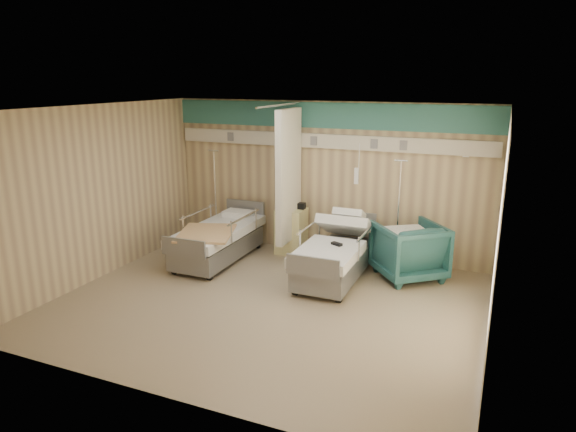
{
  "coord_description": "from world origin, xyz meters",
  "views": [
    {
      "loc": [
        2.97,
        -6.27,
        3.21
      ],
      "look_at": [
        0.06,
        0.6,
        1.18
      ],
      "focal_mm": 32.0,
      "sensor_mm": 36.0,
      "label": 1
    }
  ],
  "objects_px": {
    "visitor_armchair": "(409,251)",
    "iv_stand_left": "(217,226)",
    "bedside_cabinet": "(291,231)",
    "bed_right": "(335,260)",
    "bed_left": "(218,244)",
    "iv_stand_right": "(396,245)"
  },
  "relations": [
    {
      "from": "iv_stand_right",
      "to": "iv_stand_left",
      "type": "distance_m",
      "value": 3.5
    },
    {
      "from": "bed_right",
      "to": "bedside_cabinet",
      "type": "height_order",
      "value": "bedside_cabinet"
    },
    {
      "from": "bed_left",
      "to": "iv_stand_left",
      "type": "bearing_deg",
      "value": 122.28
    },
    {
      "from": "bed_left",
      "to": "bedside_cabinet",
      "type": "bearing_deg",
      "value": 40.6
    },
    {
      "from": "bed_left",
      "to": "visitor_armchair",
      "type": "xyz_separation_m",
      "value": [
        3.29,
        0.51,
        0.15
      ]
    },
    {
      "from": "iv_stand_right",
      "to": "iv_stand_left",
      "type": "bearing_deg",
      "value": -177.27
    },
    {
      "from": "visitor_armchair",
      "to": "bedside_cabinet",
      "type": "bearing_deg",
      "value": -49.14
    },
    {
      "from": "iv_stand_right",
      "to": "bedside_cabinet",
      "type": "bearing_deg",
      "value": -178.59
    },
    {
      "from": "bedside_cabinet",
      "to": "iv_stand_left",
      "type": "relative_size",
      "value": 0.45
    },
    {
      "from": "bedside_cabinet",
      "to": "visitor_armchair",
      "type": "xyz_separation_m",
      "value": [
        2.24,
        -0.39,
        0.04
      ]
    },
    {
      "from": "visitor_armchair",
      "to": "iv_stand_left",
      "type": "bearing_deg",
      "value": -43.36
    },
    {
      "from": "bed_right",
      "to": "bed_left",
      "type": "relative_size",
      "value": 1.0
    },
    {
      "from": "bed_right",
      "to": "bedside_cabinet",
      "type": "relative_size",
      "value": 2.54
    },
    {
      "from": "bed_right",
      "to": "iv_stand_right",
      "type": "height_order",
      "value": "iv_stand_right"
    },
    {
      "from": "iv_stand_left",
      "to": "bed_right",
      "type": "bearing_deg",
      "value": -16.18
    },
    {
      "from": "bedside_cabinet",
      "to": "visitor_armchair",
      "type": "relative_size",
      "value": 0.83
    },
    {
      "from": "bed_left",
      "to": "visitor_armchair",
      "type": "distance_m",
      "value": 3.33
    },
    {
      "from": "bedside_cabinet",
      "to": "bed_right",
      "type": "bearing_deg",
      "value": -38.05
    },
    {
      "from": "bed_right",
      "to": "bed_left",
      "type": "height_order",
      "value": "same"
    },
    {
      "from": "bed_left",
      "to": "iv_stand_left",
      "type": "height_order",
      "value": "iv_stand_left"
    },
    {
      "from": "bed_left",
      "to": "visitor_armchair",
      "type": "height_order",
      "value": "visitor_armchair"
    },
    {
      "from": "bed_left",
      "to": "bed_right",
      "type": "bearing_deg",
      "value": 0.0
    }
  ]
}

